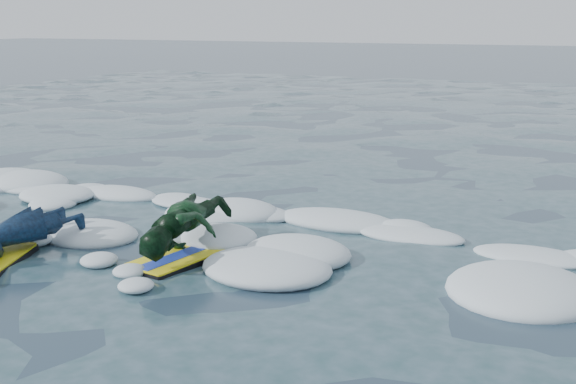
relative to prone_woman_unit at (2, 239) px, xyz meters
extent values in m
plane|color=#172A39|center=(1.33, 0.76, -0.21)|extent=(120.00, 120.00, 0.00)
imported|color=navy|center=(0.00, 0.03, 0.02)|extent=(0.86, 1.66, 0.38)
cube|color=black|center=(1.51, 0.58, -0.18)|extent=(0.65, 0.98, 0.05)
cube|color=yellow|center=(1.51, 0.58, -0.15)|extent=(0.63, 0.95, 0.02)
cube|color=blue|center=(1.51, 0.58, -0.14)|extent=(0.32, 0.87, 0.01)
imported|color=#103E1A|center=(1.51, 0.78, 0.08)|extent=(0.82, 1.42, 0.51)
camera|label=1|loc=(5.07, -4.67, 1.97)|focal=45.00mm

